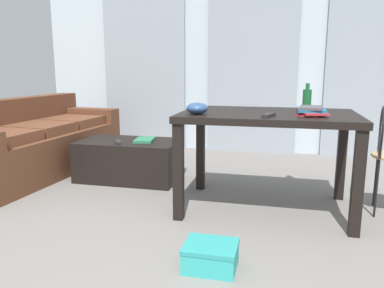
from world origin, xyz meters
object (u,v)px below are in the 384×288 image
coffee_table (130,160)px  tv_remote_on_table (269,115)px  couch (34,144)px  tv_remote_primary (118,142)px  craft_table (268,126)px  magazine (145,140)px  bowl (197,108)px  bottle_near (307,98)px  book_stack (311,111)px  shoebox (211,256)px

coffee_table → tv_remote_on_table: tv_remote_on_table is taller
couch → tv_remote_primary: (1.01, -0.12, 0.09)m
craft_table → magazine: bearing=156.4°
tv_remote_primary → couch: bearing=145.5°
craft_table → couch: bearing=168.2°
bowl → bottle_near: bearing=36.1°
bottle_near → tv_remote_on_table: 0.68m
coffee_table → magazine: (0.16, 0.02, 0.21)m
tv_remote_on_table → craft_table: bearing=110.2°
coffee_table → tv_remote_primary: (-0.06, -0.12, 0.21)m
bottle_near → magazine: 1.57m
bowl → tv_remote_primary: size_ratio=0.87×
craft_table → book_stack: (0.30, -0.10, 0.13)m
tv_remote_primary → magazine: size_ratio=0.72×
craft_table → magazine: size_ratio=5.05×
bottle_near → shoebox: size_ratio=0.71×
book_stack → coffee_table: bearing=160.0°
craft_table → shoebox: size_ratio=4.45×
coffee_table → tv_remote_primary: bearing=-116.8°
tv_remote_on_table → magazine: 1.49m
coffee_table → book_stack: (1.66, -0.60, 0.60)m
bowl → shoebox: size_ratio=0.55×
couch → tv_remote_primary: bearing=-6.8°
craft_table → tv_remote_primary: (-1.42, 0.39, -0.26)m
couch → tv_remote_on_table: bearing=-17.3°
shoebox → couch: bearing=145.3°
bottle_near → tv_remote_primary: bearing=179.0°
bowl → book_stack: size_ratio=0.50×
couch → coffee_table: (1.07, -0.00, -0.11)m
book_stack → craft_table: bearing=162.5°
bowl → shoebox: bearing=-71.9°
tv_remote_primary → magazine: bearing=3.8°
coffee_table → bottle_near: bearing=-5.2°
bowl → tv_remote_on_table: 0.52m
bottle_near → couch: bearing=176.8°
coffee_table → bowl: 1.28m
magazine → tv_remote_on_table: bearing=-40.8°
bottle_near → magazine: size_ratio=0.81×
book_stack → bowl: bearing=-171.0°
bottle_near → shoebox: 1.66m
bottle_near → bowl: (-0.80, -0.58, -0.04)m
bowl → magazine: bearing=133.0°
tv_remote_on_table → shoebox: (-0.26, -0.75, -0.70)m
coffee_table → book_stack: size_ratio=3.06×
couch → shoebox: (2.19, -1.51, -0.24)m
shoebox → magazine: bearing=121.9°
coffee_table → magazine: magazine is taller
craft_table → shoebox: (-0.24, -1.01, -0.59)m
bottle_near → tv_remote_on_table: (-0.28, -0.61, -0.08)m
book_stack → magazine: size_ratio=1.24×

